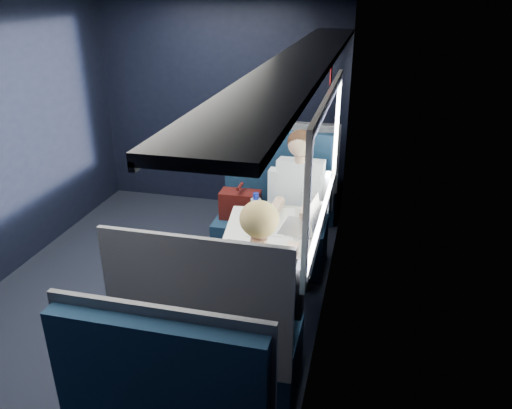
% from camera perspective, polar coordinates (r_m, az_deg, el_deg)
% --- Properties ---
extents(ground, '(2.80, 4.20, 0.01)m').
position_cam_1_polar(ground, '(4.33, -11.85, -10.47)').
color(ground, black).
extents(room_shell, '(3.00, 4.40, 2.40)m').
position_cam_1_polar(room_shell, '(3.71, -13.46, 8.77)').
color(room_shell, black).
rests_on(room_shell, ground).
extents(table, '(0.62, 1.00, 0.74)m').
position_cam_1_polar(table, '(3.69, 2.01, -4.27)').
color(table, '#54565E').
rests_on(table, ground).
extents(seat_bay_near, '(1.04, 0.62, 1.26)m').
position_cam_1_polar(seat_bay_near, '(4.59, 1.75, -1.64)').
color(seat_bay_near, '#0C1E35').
rests_on(seat_bay_near, ground).
extents(seat_bay_far, '(1.04, 0.62, 1.26)m').
position_cam_1_polar(seat_bay_far, '(3.16, -4.75, -15.23)').
color(seat_bay_far, '#0C1E35').
rests_on(seat_bay_far, ground).
extents(seat_row_front, '(1.04, 0.51, 1.16)m').
position_cam_1_polar(seat_row_front, '(5.43, 3.92, 2.33)').
color(seat_row_front, '#0C1E35').
rests_on(seat_row_front, ground).
extents(man, '(0.53, 0.56, 1.32)m').
position_cam_1_polar(man, '(4.28, 4.80, 0.61)').
color(man, black).
rests_on(man, ground).
extents(woman, '(0.53, 0.56, 1.32)m').
position_cam_1_polar(woman, '(3.05, 0.56, -9.46)').
color(woman, black).
rests_on(woman, ground).
extents(papers, '(0.60, 0.79, 0.01)m').
position_cam_1_polar(papers, '(3.72, 0.48, -2.63)').
color(papers, white).
rests_on(papers, table).
extents(laptop, '(0.27, 0.34, 0.24)m').
position_cam_1_polar(laptop, '(3.69, 5.73, -1.92)').
color(laptop, silver).
rests_on(laptop, table).
extents(bottle_small, '(0.07, 0.07, 0.22)m').
position_cam_1_polar(bottle_small, '(3.94, 5.72, 0.40)').
color(bottle_small, silver).
rests_on(bottle_small, table).
extents(cup, '(0.07, 0.07, 0.09)m').
position_cam_1_polar(cup, '(3.96, 7.36, -0.41)').
color(cup, white).
rests_on(cup, table).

